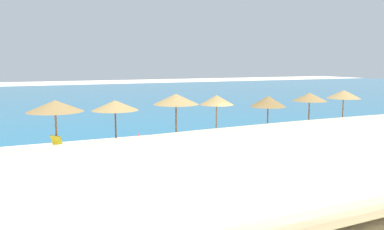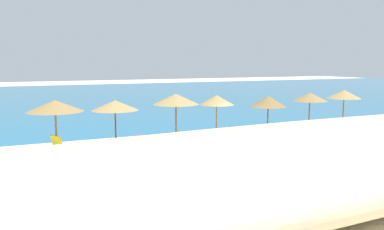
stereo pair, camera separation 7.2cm
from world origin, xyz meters
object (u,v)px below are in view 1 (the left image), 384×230
Objects in this scene: beach_umbrella_0 at (55,106)px; beach_umbrella_2 at (176,99)px; beach_umbrella_6 at (344,94)px; lounge_chair_2 at (48,152)px; beach_umbrella_3 at (217,100)px; beach_umbrella_4 at (268,101)px; beach_umbrella_5 at (310,97)px; lounge_chair_1 at (362,126)px; beach_ball at (111,168)px; cooler_box at (319,135)px; beach_umbrella_1 at (115,105)px; lounge_chair_3 at (197,141)px; lounge_chair_0 at (130,148)px.

beach_umbrella_2 is at bearing 1.83° from beach_umbrella_0.
beach_umbrella_6 is 1.50× the size of lounge_chair_2.
beach_umbrella_4 is at bearing -11.57° from beach_umbrella_3.
beach_umbrella_5 is at bearing -0.12° from beach_umbrella_0.
lounge_chair_1 is at bearing -77.59° from beach_umbrella_6.
lounge_chair_1 is 4.36× the size of beach_ball.
lounge_chair_2 is at bearing 175.79° from cooler_box.
beach_umbrella_2 is 6.19m from beach_ball.
lounge_chair_2 is at bearing 74.25° from lounge_chair_1.
beach_umbrella_1 is 11.99m from cooler_box.
beach_umbrella_4 is at bearing -178.22° from beach_umbrella_6.
beach_umbrella_2 reaches higher than cooler_box.
lounge_chair_3 is at bearing -63.00° from beach_umbrella_2.
lounge_chair_0 is at bearing 114.14° from lounge_chair_3.
beach_umbrella_5 is 7.41× the size of beach_ball.
beach_umbrella_4 is at bearing -0.69° from beach_umbrella_1.
beach_ball is 12.94m from cooler_box.
beach_umbrella_6 is 18.49m from lounge_chair_2.
beach_ball is at bearing -63.76° from beach_umbrella_0.
beach_umbrella_1 reaches higher than lounge_chair_1.
beach_umbrella_4 is 12.40m from lounge_chair_2.
beach_umbrella_4 is at bearing 151.06° from cooler_box.
lounge_chair_3 reaches higher than cooler_box.
beach_umbrella_0 is 1.05× the size of beach_umbrella_1.
beach_umbrella_4 is 0.97× the size of beach_umbrella_5.
beach_umbrella_3 is 1.01× the size of beach_umbrella_5.
beach_ball is (2.12, -3.01, -0.24)m from lounge_chair_2.
beach_umbrella_2 reaches higher than beach_umbrella_4.
beach_umbrella_2 is at bearing 178.54° from beach_umbrella_5.
beach_ball is (-10.14, -3.38, -2.01)m from beach_umbrella_4.
cooler_box is (11.30, -0.38, -0.23)m from lounge_chair_0.
beach_umbrella_0 reaches higher than beach_umbrella_5.
beach_umbrella_0 reaches higher than beach_umbrella_6.
lounge_chair_2 is (-0.42, -0.44, -2.04)m from beach_umbrella_0.
beach_umbrella_3 is at bearing 3.66° from beach_umbrella_0.
lounge_chair_2 is at bearing -133.71° from beach_umbrella_0.
beach_ball is (1.70, -3.46, -2.28)m from beach_umbrella_0.
lounge_chair_0 is 1.09× the size of lounge_chair_1.
beach_umbrella_3 reaches higher than lounge_chair_3.
lounge_chair_2 is at bearing -171.56° from beach_umbrella_1.
lounge_chair_0 is 15.06m from lounge_chair_1.
beach_umbrella_0 is 1.54× the size of lounge_chair_2.
beach_umbrella_0 is 14.98m from beach_umbrella_5.
beach_umbrella_3 is (8.76, 0.56, -0.12)m from beach_umbrella_0.
beach_umbrella_6 reaches higher than beach_umbrella_4.
beach_ball is (-1.49, -2.30, -0.26)m from lounge_chair_0.
lounge_chair_0 is 2.75m from beach_ball.
beach_ball is (-7.06, -4.02, -2.16)m from beach_umbrella_3.
beach_umbrella_1 is 1.71× the size of lounge_chair_1.
beach_umbrella_0 reaches higher than beach_umbrella_3.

